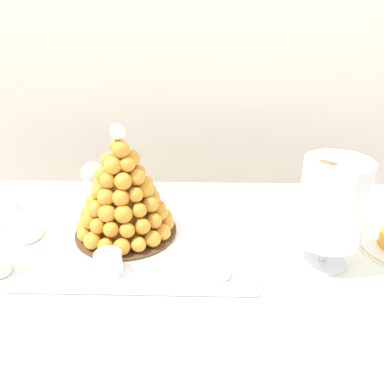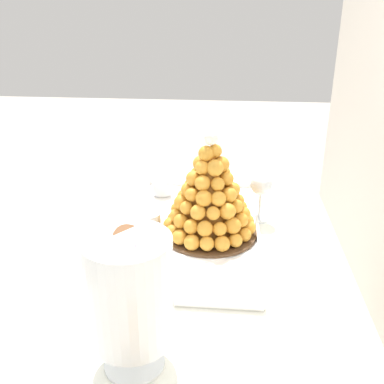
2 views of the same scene
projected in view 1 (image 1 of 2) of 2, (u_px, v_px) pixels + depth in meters
name	position (u px, v px, depth m)	size (l,w,h in m)	color
backdrop_wall	(205.00, 32.00, 1.57)	(4.80, 0.10, 2.50)	silver
buffet_table	(203.00, 286.00, 1.05)	(1.60, 0.80, 0.80)	brown
serving_tray	(117.00, 244.00, 1.00)	(0.68, 0.38, 0.02)	white
croquembouche	(123.00, 194.00, 0.99)	(0.27, 0.27, 0.30)	#4C331E
dessert_cup_mid_left	(109.00, 264.00, 0.88)	(0.06, 0.06, 0.05)	silver
dessert_cup_centre	(219.00, 266.00, 0.87)	(0.05, 0.05, 0.06)	silver
creme_brulee_ramekin	(23.00, 231.00, 1.03)	(0.10, 0.10, 0.03)	white
macaron_goblet	(333.00, 202.00, 0.87)	(0.15, 0.15, 0.28)	white
wine_glass	(93.00, 175.00, 1.13)	(0.07, 0.07, 0.15)	silver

